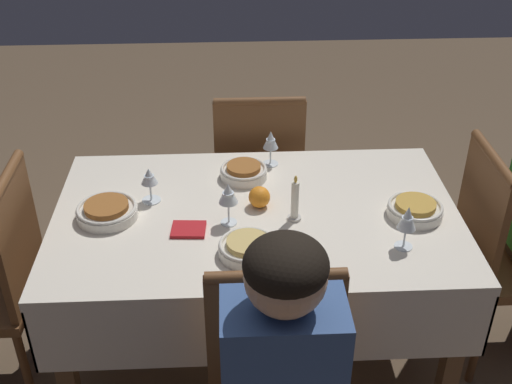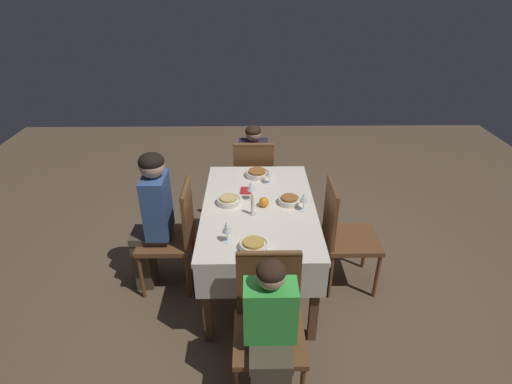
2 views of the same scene
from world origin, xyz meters
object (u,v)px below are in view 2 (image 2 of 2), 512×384
object	(u,v)px
bowl_west	(257,173)
napkin_red_folded	(246,191)
chair_south	(174,232)
wine_glass_west	(269,173)
chair_north	(343,232)
person_child_dark	(253,165)
person_child_green	(270,336)
bowl_east	(254,245)
person_adult_denim	(152,215)
wine_glass_south	(251,187)
wine_glass_north	(304,198)
dining_table	(259,216)
bowl_south	(228,200)
wine_glass_east	(227,228)
chair_east	(269,320)
bowl_north	(289,200)
chair_west	(253,177)
candle_centerpiece	(253,206)
orange_fruit	(264,202)

from	to	relation	value
bowl_west	napkin_red_folded	size ratio (longest dim) A/B	1.77
chair_south	wine_glass_west	distance (m)	0.94
chair_north	person_child_dark	size ratio (longest dim) A/B	0.91
person_child_green	bowl_east	bearing A→B (deg)	98.71
person_adult_denim	person_child_green	distance (m)	1.43
chair_south	wine_glass_south	xyz separation A→B (m)	(-0.12, 0.63, 0.35)
napkin_red_folded	chair_north	bearing A→B (deg)	70.58
chair_south	wine_glass_north	bearing A→B (deg)	87.31
person_child_dark	napkin_red_folded	bearing A→B (deg)	85.71
bowl_east	dining_table	bearing A→B (deg)	175.12
dining_table	person_adult_denim	xyz separation A→B (m)	(0.02, -0.85, 0.04)
bowl_south	person_adult_denim	bearing A→B (deg)	-83.89
person_child_green	bowl_east	xyz separation A→B (m)	(-0.58, -0.09, 0.20)
wine_glass_east	bowl_west	bearing A→B (deg)	167.48
person_adult_denim	wine_glass_south	xyz separation A→B (m)	(-0.12, 0.79, 0.18)
wine_glass_south	dining_table	bearing A→B (deg)	31.82
bowl_west	napkin_red_folded	xyz separation A→B (m)	(0.29, -0.10, -0.02)
person_adult_denim	wine_glass_north	xyz separation A→B (m)	(0.05, 1.19, 0.17)
chair_east	napkin_red_folded	distance (m)	1.24
chair_north	wine_glass_south	world-z (taller)	chair_north
bowl_north	wine_glass_east	bearing A→B (deg)	-42.63
dining_table	chair_west	distance (m)	0.98
bowl_south	napkin_red_folded	distance (m)	0.24
bowl_west	person_child_dark	bearing A→B (deg)	-177.23
chair_south	person_child_green	xyz separation A→B (m)	(1.12, 0.73, 0.05)
wine_glass_west	candle_centerpiece	size ratio (longest dim) A/B	0.77
chair_north	orange_fruit	world-z (taller)	chair_north
person_adult_denim	person_child_dark	world-z (taller)	person_adult_denim
person_child_dark	bowl_north	world-z (taller)	person_child_dark
person_adult_denim	napkin_red_folded	distance (m)	0.79
person_child_green	candle_centerpiece	distance (m)	1.04
wine_glass_west	orange_fruit	world-z (taller)	wine_glass_west
dining_table	bowl_north	size ratio (longest dim) A/B	7.97
dining_table	person_child_dark	size ratio (longest dim) A/B	1.40
wine_glass_east	bowl_north	world-z (taller)	wine_glass_east
chair_west	person_child_green	distance (m)	2.11
wine_glass_south	wine_glass_east	size ratio (longest dim) A/B	1.02
person_adult_denim	candle_centerpiece	size ratio (longest dim) A/B	6.84
wine_glass_east	bowl_south	bearing A→B (deg)	-178.36
dining_table	bowl_north	world-z (taller)	bowl_north
wine_glass_west	chair_south	bearing A→B (deg)	-62.63
person_child_green	bowl_south	world-z (taller)	person_child_green
person_child_dark	bowl_south	xyz separation A→B (m)	(1.10, -0.21, 0.21)
chair_east	person_child_dark	xyz separation A→B (m)	(-2.11, -0.08, 0.05)
person_child_green	candle_centerpiece	bearing A→B (deg)	95.18
chair_west	bowl_north	size ratio (longest dim) A/B	5.20
dining_table	bowl_west	xyz separation A→B (m)	(-0.53, -0.01, 0.12)
dining_table	bowl_south	distance (m)	0.28
wine_glass_west	wine_glass_south	bearing A→B (deg)	-29.05
chair_north	wine_glass_east	world-z (taller)	chair_north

